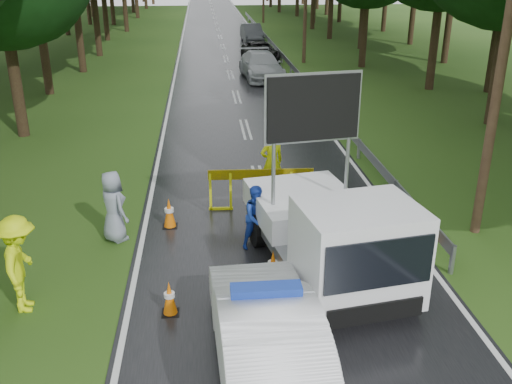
{
  "coord_description": "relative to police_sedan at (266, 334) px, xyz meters",
  "views": [
    {
      "loc": [
        -1.7,
        -10.7,
        6.56
      ],
      "look_at": [
        -0.5,
        2.06,
        1.3
      ],
      "focal_mm": 40.0,
      "sensor_mm": 36.0,
      "label": 1
    }
  ],
  "objects": [
    {
      "name": "ground",
      "position": [
        0.8,
        2.87,
        -0.77
      ],
      "size": [
        160.0,
        160.0,
        0.0
      ],
      "primitive_type": "plane",
      "color": "#214112",
      "rests_on": "ground"
    },
    {
      "name": "road",
      "position": [
        0.8,
        32.87,
        -0.76
      ],
      "size": [
        7.0,
        140.0,
        0.02
      ],
      "primitive_type": "cube",
      "color": "black",
      "rests_on": "ground"
    },
    {
      "name": "guardrail",
      "position": [
        4.5,
        32.54,
        -0.23
      ],
      "size": [
        0.12,
        60.06,
        0.7
      ],
      "color": "gray",
      "rests_on": "ground"
    },
    {
      "name": "utility_pole_near",
      "position": [
        6.0,
        4.87,
        4.29
      ],
      "size": [
        1.4,
        0.24,
        10.0
      ],
      "color": "#402C1E",
      "rests_on": "ground"
    },
    {
      "name": "police_sedan",
      "position": [
        0.0,
        0.0,
        0.0
      ],
      "size": [
        1.85,
        4.75,
        1.69
      ],
      "rotation": [
        0.0,
        0.0,
        3.19
      ],
      "color": "white",
      "rests_on": "ground"
    },
    {
      "name": "work_truck",
      "position": [
        1.71,
        2.81,
        0.38
      ],
      "size": [
        3.18,
        5.65,
        4.27
      ],
      "rotation": [
        0.0,
        0.0,
        0.17
      ],
      "color": "gray",
      "rests_on": "ground"
    },
    {
      "name": "barrier",
      "position": [
        0.61,
        6.78,
        0.14
      ],
      "size": [
        2.91,
        0.17,
        1.2
      ],
      "rotation": [
        0.0,
        0.0,
        -0.04
      ],
      "color": "#DEE60C",
      "rests_on": "ground"
    },
    {
      "name": "officer",
      "position": [
        1.04,
        7.87,
        0.24
      ],
      "size": [
        0.86,
        0.71,
        2.03
      ],
      "primitive_type": "imported",
      "rotation": [
        0.0,
        0.0,
        3.5
      ],
      "color": "#EBFC0D",
      "rests_on": "ground"
    },
    {
      "name": "civilian",
      "position": [
        0.3,
        4.56,
        0.02
      ],
      "size": [
        0.96,
        0.88,
        1.59
      ],
      "primitive_type": "imported",
      "rotation": [
        0.0,
        0.0,
        0.46
      ],
      "color": "#1B3DB0",
      "rests_on": "ground"
    },
    {
      "name": "bystander_left",
      "position": [
        -4.59,
        2.34,
        0.24
      ],
      "size": [
        0.9,
        1.39,
        2.03
      ],
      "primitive_type": "imported",
      "rotation": [
        0.0,
        0.0,
        1.69
      ],
      "color": "#DAF90D",
      "rests_on": "ground"
    },
    {
      "name": "bystander_right",
      "position": [
        -3.2,
        5.27,
        0.13
      ],
      "size": [
        1.0,
        1.05,
        1.82
      ],
      "primitive_type": "imported",
      "rotation": [
        0.0,
        0.0,
        2.24
      ],
      "color": "gray",
      "rests_on": "ground"
    },
    {
      "name": "queue_car_first",
      "position": [
        3.4,
        18.07,
        -0.01
      ],
      "size": [
        2.27,
        4.64,
        1.52
      ],
      "primitive_type": "imported",
      "rotation": [
        0.0,
        0.0,
        0.11
      ],
      "color": "#45474E",
      "rests_on": "ground"
    },
    {
      "name": "queue_car_second",
      "position": [
        2.56,
        25.63,
        -0.01
      ],
      "size": [
        2.52,
        5.38,
        1.52
      ],
      "primitive_type": "imported",
      "rotation": [
        0.0,
        0.0,
        0.08
      ],
      "color": "#A6A9AE",
      "rests_on": "ground"
    },
    {
      "name": "queue_car_third",
      "position": [
        3.11,
        31.63,
        -0.13
      ],
      "size": [
        2.5,
        4.8,
        1.29
      ],
      "primitive_type": "imported",
      "rotation": [
        0.0,
        0.0,
        0.08
      ],
      "color": "black",
      "rests_on": "ground"
    },
    {
      "name": "queue_car_fourth",
      "position": [
        3.4,
        41.73,
        -0.05
      ],
      "size": [
        1.78,
        4.49,
        1.45
      ],
      "primitive_type": "imported",
      "rotation": [
        0.0,
        0.0,
        0.05
      ],
      "color": "#3A3C41",
      "rests_on": "ground"
    },
    {
      "name": "cone_near_left",
      "position": [
        -1.7,
        1.87,
        -0.42
      ],
      "size": [
        0.35,
        0.35,
        0.73
      ],
      "color": "black",
      "rests_on": "ground"
    },
    {
      "name": "cone_center",
      "position": [
        0.47,
        2.87,
        -0.4
      ],
      "size": [
        0.37,
        0.37,
        0.78
      ],
      "color": "black",
      "rests_on": "ground"
    },
    {
      "name": "cone_far",
      "position": [
        0.88,
        7.7,
        -0.42
      ],
      "size": [
        0.34,
        0.34,
        0.73
      ],
      "color": "black",
      "rests_on": "ground"
    },
    {
      "name": "cone_left_mid",
      "position": [
        -1.89,
        5.87,
        -0.38
      ],
      "size": [
        0.39,
        0.39,
        0.82
      ],
      "color": "black",
      "rests_on": "ground"
    },
    {
      "name": "cone_right",
      "position": [
        4.24,
        4.37,
        -0.45
      ],
      "size": [
        0.32,
        0.32,
        0.68
      ],
      "color": "black",
      "rests_on": "ground"
    }
  ]
}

